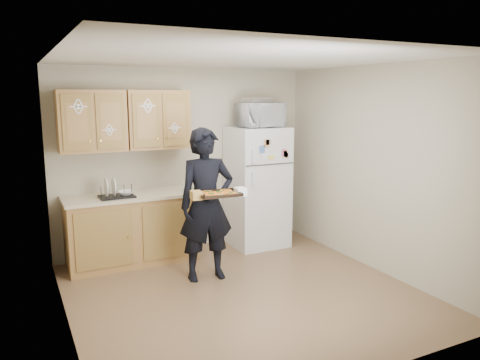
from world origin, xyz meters
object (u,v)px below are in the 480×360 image
Objects in this scene: refrigerator at (257,187)px; person at (206,205)px; microwave at (260,115)px; baking_tray at (219,194)px; dish_rack at (117,191)px.

person is at bearing -142.95° from refrigerator.
person is 1.71m from microwave.
microwave is at bearing -74.18° from refrigerator.
baking_tray is (-1.11, -1.15, 0.22)m from refrigerator.
microwave reaches higher than person.
microwave is (0.01, -0.05, 1.02)m from refrigerator.
refrigerator is at bearing 42.02° from person.
person reaches higher than dish_rack.
dish_rack is (-0.85, 0.82, 0.09)m from person.
baking_tray is 1.77m from microwave.
dish_rack is at bearing 174.71° from microwave.
refrigerator is 1.61m from baking_tray.
baking_tray reaches higher than dish_rack.
microwave is (1.15, 0.81, 0.98)m from person.
microwave reaches higher than dish_rack.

